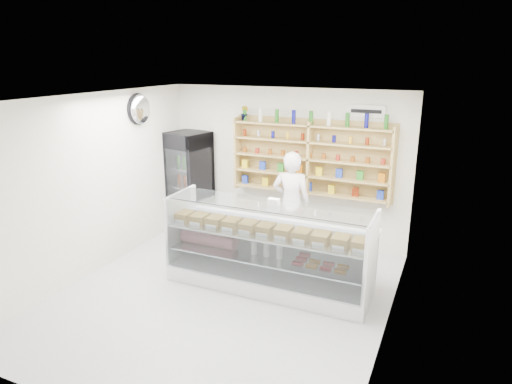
% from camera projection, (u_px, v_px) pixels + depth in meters
% --- Properties ---
extents(room, '(5.00, 5.00, 5.00)m').
position_uv_depth(room, '(221.00, 204.00, 6.16)').
color(room, silver).
rests_on(room, ground).
extents(display_counter, '(3.02, 0.90, 1.31)m').
position_uv_depth(display_counter, '(268.00, 264.00, 6.75)').
color(display_counter, white).
rests_on(display_counter, floor).
extents(shop_worker, '(0.70, 0.49, 1.81)m').
position_uv_depth(shop_worker, '(291.00, 203.00, 7.77)').
color(shop_worker, white).
rests_on(shop_worker, floor).
extents(drinks_cooler, '(0.83, 0.81, 1.94)m').
position_uv_depth(drinks_cooler, '(190.00, 182.00, 8.87)').
color(drinks_cooler, black).
rests_on(drinks_cooler, floor).
extents(wall_shelving, '(2.84, 0.28, 1.33)m').
position_uv_depth(wall_shelving, '(310.00, 159.00, 7.96)').
color(wall_shelving, tan).
rests_on(wall_shelving, back_wall).
extents(potted_plant, '(0.18, 0.15, 0.27)m').
position_uv_depth(potted_plant, '(245.00, 113.00, 8.23)').
color(potted_plant, '#1E6626').
rests_on(potted_plant, wall_shelving).
extents(security_mirror, '(0.15, 0.50, 0.50)m').
position_uv_depth(security_mirror, '(141.00, 109.00, 7.75)').
color(security_mirror, silver).
rests_on(security_mirror, left_wall).
extents(wall_sign, '(0.62, 0.03, 0.20)m').
position_uv_depth(wall_sign, '(366.00, 111.00, 7.48)').
color(wall_sign, white).
rests_on(wall_sign, back_wall).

